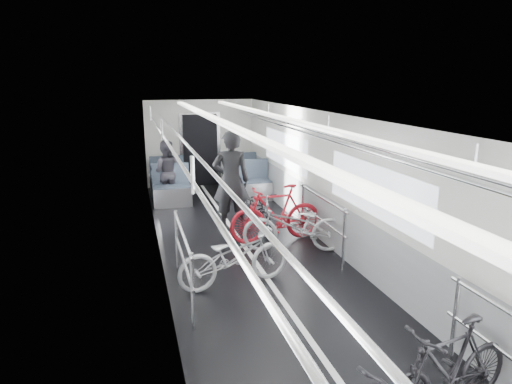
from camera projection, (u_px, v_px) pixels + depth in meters
The scene contains 8 objects.
car_shell at pixel (246, 188), 7.92m from camera, with size 3.02×14.01×2.41m.
bike_left_far at pixel (234, 256), 6.65m from camera, with size 0.60×1.72×0.90m, color #B1B2B6.
bike_right_near at pixel (447, 370), 4.04m from camera, with size 0.44×1.55×0.93m, color black.
bike_right_mid at pixel (295, 226), 7.94m from camera, with size 0.63×1.82×0.95m, color #9FA0A3.
bike_right_far at pixel (276, 213), 8.45m from camera, with size 0.50×1.79×1.07m, color red.
bike_aisle at pixel (255, 210), 9.16m from camera, with size 0.54×1.54×0.81m, color black.
person_standing at pixel (231, 181), 8.99m from camera, with size 0.73×0.48×2.01m, color black.
person_seated at pixel (166, 172), 11.04m from camera, with size 0.75×0.58×1.53m, color #2E2B33.
Camera 1 is at (-1.88, -5.69, 2.98)m, focal length 32.00 mm.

